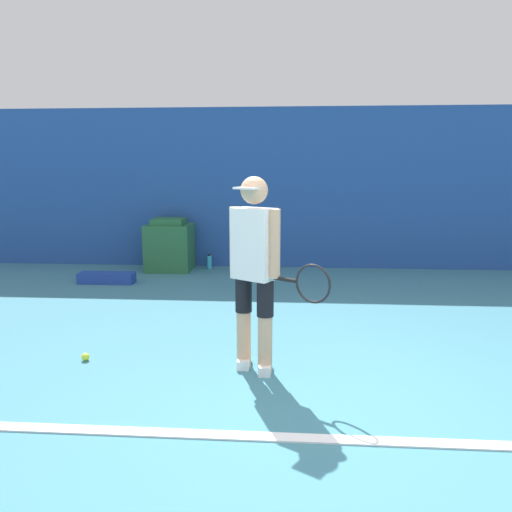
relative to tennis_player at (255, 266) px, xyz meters
The scene contains 8 objects.
ground_plane 1.39m from the tennis_player, 58.82° to the right, with size 24.00×24.00×0.00m, color teal.
back_wall 4.47m from the tennis_player, 82.82° to the left, with size 24.00×0.10×2.63m.
court_baseline 1.49m from the tennis_player, 62.50° to the right, with size 21.60×0.10×0.01m.
tennis_player is the anchor object (origin of this frame).
tennis_ball 1.73m from the tennis_player, behind, with size 0.07×0.07×0.07m.
covered_chair 4.38m from the tennis_player, 113.11° to the left, with size 0.72×0.63×0.85m.
equipment_bag 3.93m from the tennis_player, 128.72° to the left, with size 0.81×0.26×0.15m.
water_bottle 4.37m from the tennis_player, 104.59° to the left, with size 0.08×0.08×0.24m.
Camera 1 is at (-0.26, -3.02, 1.67)m, focal length 35.00 mm.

